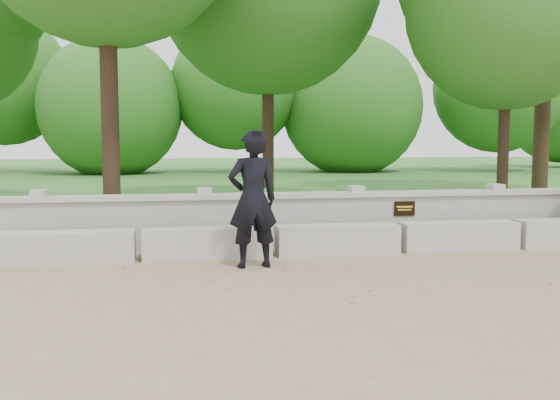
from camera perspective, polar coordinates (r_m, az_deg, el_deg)
The scene contains 9 objects.
ground at distance 8.31m, azimuth 15.50°, elevation -6.88°, with size 80.00×80.00×0.00m, color #9C8360.
lawn at distance 21.66m, azimuth -0.64°, elevation 1.18°, with size 40.00×22.00×0.25m, color #2B5F20.
concrete_bench at distance 9.98m, azimuth 10.83°, elevation -3.40°, with size 11.90×0.45×0.45m.
parapet_wall at distance 10.60m, azimuth 9.51°, elevation -1.56°, with size 12.50×0.35×0.90m.
man_main at distance 8.54m, azimuth -2.51°, elevation 0.08°, with size 0.75×0.67×1.89m.
shrub_a at distance 10.75m, azimuth -16.56°, elevation -1.07°, with size 0.33×0.23×0.63m, color #367D2A.
shrub_b at distance 12.38m, azimuth 5.83°, elevation -0.05°, with size 0.34×0.28×0.62m, color #367D2A.
shrub_c at distance 12.48m, azimuth 18.35°, elevation -0.36°, with size 0.52×0.45×0.58m, color #367D2A.
shrub_d at distance 11.62m, azimuth -1.73°, elevation -0.40°, with size 0.35×0.31×0.62m, color #367D2A.
Camera 1 is at (-3.53, -7.31, 1.75)m, focal length 40.00 mm.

